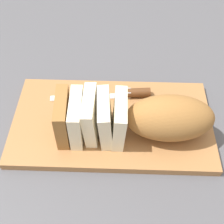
% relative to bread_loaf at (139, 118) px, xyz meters
% --- Properties ---
extents(ground_plane, '(3.00, 3.00, 0.00)m').
position_rel_bread_loaf_xyz_m(ground_plane, '(0.06, -0.03, -0.07)').
color(ground_plane, '#4C4C51').
extents(cutting_board, '(0.49, 0.28, 0.02)m').
position_rel_bread_loaf_xyz_m(cutting_board, '(0.06, -0.03, -0.06)').
color(cutting_board, '#9E6B3D').
rests_on(cutting_board, ground_plane).
extents(bread_loaf, '(0.35, 0.12, 0.11)m').
position_rel_bread_loaf_xyz_m(bread_loaf, '(0.00, 0.00, 0.00)').
color(bread_loaf, '#996633').
rests_on(bread_loaf, cutting_board).
extents(bread_knife, '(0.25, 0.05, 0.02)m').
position_rel_bread_loaf_xyz_m(bread_knife, '(0.03, -0.11, -0.04)').
color(bread_knife, silver).
rests_on(bread_knife, cutting_board).
extents(crumb_near_knife, '(0.01, 0.01, 0.01)m').
position_rel_bread_loaf_xyz_m(crumb_near_knife, '(-0.01, 0.01, -0.05)').
color(crumb_near_knife, '#996633').
rests_on(crumb_near_knife, cutting_board).
extents(crumb_near_loaf, '(0.00, 0.00, 0.00)m').
position_rel_bread_loaf_xyz_m(crumb_near_loaf, '(0.05, -0.03, -0.05)').
color(crumb_near_loaf, '#996633').
rests_on(crumb_near_loaf, cutting_board).
extents(crumb_stray_left, '(0.01, 0.01, 0.01)m').
position_rel_bread_loaf_xyz_m(crumb_stray_left, '(0.05, -0.02, -0.05)').
color(crumb_stray_left, '#996633').
rests_on(crumb_stray_left, cutting_board).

